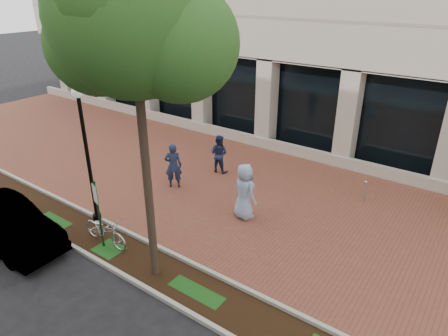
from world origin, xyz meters
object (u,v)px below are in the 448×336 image
Objects in this scene: pedestrian_left at (173,166)px; lamppost at (87,150)px; parking_sign at (97,206)px; street_tree at (136,27)px; sedan_near_curb at (6,224)px; pedestrian_right at (244,192)px; bollard at (364,191)px; pedestrian_mid at (219,154)px; locked_bicycle at (105,230)px.

lamppost is at bearing 45.40° from pedestrian_left.
parking_sign is 5.56m from street_tree.
pedestrian_left is at bearing -16.66° from sedan_near_curb.
sedan_near_curb is (-5.05, -5.53, -0.29)m from pedestrian_right.
pedestrian_right reaches higher than pedestrian_left.
bollard is at bearing 44.12° from lamppost.
parking_sign is 2.61× the size of bollard.
pedestrian_right is (2.87, -2.45, 0.17)m from pedestrian_mid.
bollard is at bearing 69.58° from parking_sign.
bollard is 0.20× the size of sedan_near_curb.
lamppost is 1.10× the size of sedan_near_curb.
lamppost is 2.35× the size of pedestrian_right.
street_tree reaches higher than locked_bicycle.
pedestrian_left is at bearing 13.80° from pedestrian_right.
parking_sign is 0.48× the size of lamppost.
locked_bicycle is at bearing -127.64° from bollard.
pedestrian_mid is (-0.29, 6.40, -0.62)m from parking_sign.
lamppost is at bearing -28.23° from sedan_near_curb.
sedan_near_curb is at bearing 125.12° from locked_bicycle.
parking_sign reaches higher than pedestrian_right.
parking_sign is 0.98m from locked_bicycle.
lamppost reaches higher than pedestrian_left.
lamppost is 3.27m from sedan_near_curb.
parking_sign is 0.53× the size of sedan_near_curb.
street_tree is 4.69× the size of locked_bicycle.
pedestrian_right is at bearing -130.71° from bollard.
bollard is (3.00, 3.49, -0.55)m from pedestrian_right.
street_tree is at bearing 88.73° from pedestrian_left.
parking_sign reaches higher than pedestrian_mid.
sedan_near_curb is at bearing 65.95° from pedestrian_right.
parking_sign is 0.26× the size of street_tree.
street_tree is at bearing 18.29° from parking_sign.
parking_sign is at bearing -59.03° from sedan_near_curb.
lamppost is 5.31m from street_tree.
pedestrian_right is 2.31× the size of bollard.
locked_bicycle is at bearing -55.96° from sedan_near_curb.
lamppost is 0.54× the size of street_tree.
street_tree is 8.89m from pedestrian_mid.
sedan_near_curb is (-2.18, -7.97, -0.13)m from pedestrian_mid.
parking_sign is at bearing -178.14° from street_tree.
parking_sign is at bearing -169.78° from locked_bicycle.
pedestrian_left is (-0.89, 4.24, -0.53)m from parking_sign.
pedestrian_right reaches higher than pedestrian_mid.
pedestrian_mid is 3.77m from pedestrian_right.
pedestrian_left is 0.92× the size of pedestrian_right.
sedan_near_curb is at bearing -131.77° from bollard.
pedestrian_mid is at bearing -16.74° from sedan_near_curb.
bollard is at bearing -37.98° from locked_bicycle.
pedestrian_mid is (-2.53, 6.33, -5.70)m from street_tree.
pedestrian_left is (0.38, 3.44, -1.70)m from lamppost.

